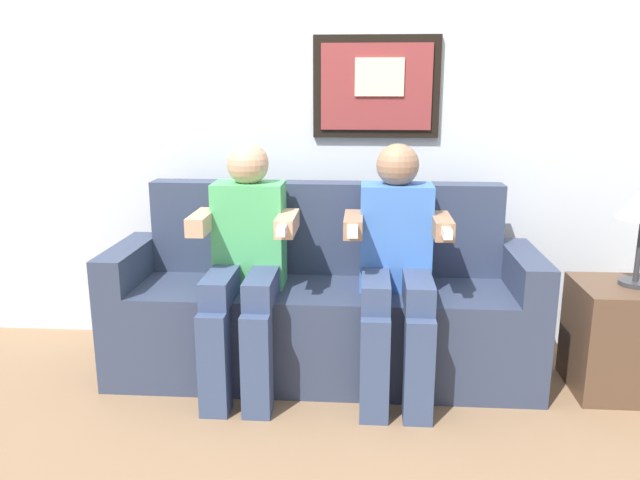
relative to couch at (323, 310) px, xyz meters
The scene contains 6 objects.
ground_plane 0.45m from the couch, 90.00° to the right, with size 5.71×5.71×0.00m, color #8C6B4C.
back_wall_assembly 1.08m from the couch, 89.15° to the left, with size 4.39×0.10×2.60m.
couch is the anchor object (origin of this frame).
person_on_left 0.48m from the couch, 153.46° to the right, with size 0.46×0.56×1.11m.
person_on_right 0.48m from the couch, 26.58° to the right, with size 0.46×0.56×1.11m.
side_table_right 1.35m from the couch, ahead, with size 0.40×0.40×0.50m.
Camera 1 is at (0.19, -2.51, 1.36)m, focal length 35.22 mm.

